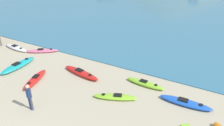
{
  "coord_description": "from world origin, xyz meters",
  "views": [
    {
      "loc": [
        7.31,
        -2.21,
        7.86
      ],
      "look_at": [
        0.37,
        10.18,
        0.5
      ],
      "focal_mm": 35.0,
      "sensor_mm": 36.0,
      "label": 1
    }
  ],
  "objects_px": {
    "kayak_on_sand_2": "(18,65)",
    "kayak_on_sand_5": "(16,48)",
    "kayak_on_sand_9": "(145,84)",
    "person_near_foreground": "(29,96)",
    "kayak_on_sand_8": "(35,79)",
    "kayak_on_sand_1": "(116,97)",
    "kayak_on_sand_0": "(81,73)",
    "kayak_on_sand_4": "(186,103)",
    "kayak_on_sand_6": "(42,51)"
  },
  "relations": [
    {
      "from": "kayak_on_sand_2",
      "to": "kayak_on_sand_5",
      "type": "distance_m",
      "value": 3.71
    },
    {
      "from": "kayak_on_sand_6",
      "to": "kayak_on_sand_9",
      "type": "bearing_deg",
      "value": -3.22
    },
    {
      "from": "kayak_on_sand_1",
      "to": "kayak_on_sand_9",
      "type": "xyz_separation_m",
      "value": [
        1.0,
        2.22,
        0.01
      ]
    },
    {
      "from": "kayak_on_sand_0",
      "to": "kayak_on_sand_8",
      "type": "height_order",
      "value": "kayak_on_sand_0"
    },
    {
      "from": "kayak_on_sand_0",
      "to": "kayak_on_sand_5",
      "type": "distance_m",
      "value": 7.82
    },
    {
      "from": "kayak_on_sand_2",
      "to": "kayak_on_sand_8",
      "type": "xyz_separation_m",
      "value": [
        2.59,
        -0.79,
        -0.03
      ]
    },
    {
      "from": "kayak_on_sand_0",
      "to": "kayak_on_sand_6",
      "type": "distance_m",
      "value": 5.45
    },
    {
      "from": "kayak_on_sand_9",
      "to": "kayak_on_sand_8",
      "type": "bearing_deg",
      "value": -154.82
    },
    {
      "from": "kayak_on_sand_6",
      "to": "kayak_on_sand_2",
      "type": "bearing_deg",
      "value": -81.24
    },
    {
      "from": "kayak_on_sand_0",
      "to": "kayak_on_sand_8",
      "type": "bearing_deg",
      "value": -135.13
    },
    {
      "from": "kayak_on_sand_0",
      "to": "kayak_on_sand_4",
      "type": "xyz_separation_m",
      "value": [
        7.2,
        0.18,
        -0.02
      ]
    },
    {
      "from": "kayak_on_sand_0",
      "to": "kayak_on_sand_1",
      "type": "relative_size",
      "value": 1.23
    },
    {
      "from": "kayak_on_sand_5",
      "to": "kayak_on_sand_2",
      "type": "bearing_deg",
      "value": -36.43
    },
    {
      "from": "kayak_on_sand_6",
      "to": "kayak_on_sand_8",
      "type": "relative_size",
      "value": 0.97
    },
    {
      "from": "kayak_on_sand_6",
      "to": "kayak_on_sand_8",
      "type": "xyz_separation_m",
      "value": [
        3.04,
        -3.68,
        0.01
      ]
    },
    {
      "from": "kayak_on_sand_4",
      "to": "kayak_on_sand_8",
      "type": "height_order",
      "value": "kayak_on_sand_8"
    },
    {
      "from": "kayak_on_sand_9",
      "to": "person_near_foreground",
      "type": "bearing_deg",
      "value": -130.63
    },
    {
      "from": "kayak_on_sand_0",
      "to": "kayak_on_sand_9",
      "type": "relative_size",
      "value": 1.23
    },
    {
      "from": "kayak_on_sand_0",
      "to": "kayak_on_sand_2",
      "type": "relative_size",
      "value": 1.06
    },
    {
      "from": "kayak_on_sand_5",
      "to": "person_near_foreground",
      "type": "bearing_deg",
      "value": -34.29
    },
    {
      "from": "kayak_on_sand_1",
      "to": "kayak_on_sand_5",
      "type": "bearing_deg",
      "value": 169.51
    },
    {
      "from": "kayak_on_sand_8",
      "to": "kayak_on_sand_9",
      "type": "xyz_separation_m",
      "value": [
        6.66,
        3.13,
        -0.0
      ]
    },
    {
      "from": "kayak_on_sand_0",
      "to": "kayak_on_sand_8",
      "type": "distance_m",
      "value": 3.11
    },
    {
      "from": "kayak_on_sand_1",
      "to": "kayak_on_sand_9",
      "type": "relative_size",
      "value": 1.0
    },
    {
      "from": "kayak_on_sand_6",
      "to": "kayak_on_sand_9",
      "type": "height_order",
      "value": "kayak_on_sand_9"
    },
    {
      "from": "kayak_on_sand_6",
      "to": "kayak_on_sand_9",
      "type": "distance_m",
      "value": 9.71
    },
    {
      "from": "kayak_on_sand_8",
      "to": "kayak_on_sand_2",
      "type": "bearing_deg",
      "value": 163.02
    },
    {
      "from": "kayak_on_sand_5",
      "to": "kayak_on_sand_8",
      "type": "relative_size",
      "value": 1.07
    },
    {
      "from": "kayak_on_sand_4",
      "to": "kayak_on_sand_9",
      "type": "bearing_deg",
      "value": 164.46
    },
    {
      "from": "kayak_on_sand_2",
      "to": "kayak_on_sand_5",
      "type": "relative_size",
      "value": 1.07
    },
    {
      "from": "kayak_on_sand_0",
      "to": "kayak_on_sand_5",
      "type": "height_order",
      "value": "kayak_on_sand_0"
    },
    {
      "from": "kayak_on_sand_8",
      "to": "kayak_on_sand_1",
      "type": "bearing_deg",
      "value": 9.2
    },
    {
      "from": "kayak_on_sand_1",
      "to": "kayak_on_sand_2",
      "type": "bearing_deg",
      "value": -179.13
    },
    {
      "from": "kayak_on_sand_6",
      "to": "person_near_foreground",
      "type": "distance_m",
      "value": 7.84
    },
    {
      "from": "kayak_on_sand_1",
      "to": "kayak_on_sand_2",
      "type": "relative_size",
      "value": 0.86
    },
    {
      "from": "kayak_on_sand_1",
      "to": "kayak_on_sand_8",
      "type": "relative_size",
      "value": 0.99
    },
    {
      "from": "kayak_on_sand_6",
      "to": "kayak_on_sand_8",
      "type": "height_order",
      "value": "kayak_on_sand_8"
    },
    {
      "from": "kayak_on_sand_1",
      "to": "kayak_on_sand_2",
      "type": "distance_m",
      "value": 8.25
    },
    {
      "from": "kayak_on_sand_2",
      "to": "kayak_on_sand_9",
      "type": "distance_m",
      "value": 9.54
    },
    {
      "from": "kayak_on_sand_1",
      "to": "kayak_on_sand_4",
      "type": "relative_size",
      "value": 0.89
    },
    {
      "from": "kayak_on_sand_4",
      "to": "person_near_foreground",
      "type": "relative_size",
      "value": 1.83
    },
    {
      "from": "person_near_foreground",
      "to": "kayak_on_sand_9",
      "type": "bearing_deg",
      "value": 49.37
    },
    {
      "from": "kayak_on_sand_1",
      "to": "kayak_on_sand_4",
      "type": "height_order",
      "value": "kayak_on_sand_4"
    },
    {
      "from": "person_near_foreground",
      "to": "kayak_on_sand_5",
      "type": "bearing_deg",
      "value": 145.71
    },
    {
      "from": "kayak_on_sand_2",
      "to": "person_near_foreground",
      "type": "height_order",
      "value": "person_near_foreground"
    },
    {
      "from": "kayak_on_sand_4",
      "to": "kayak_on_sand_6",
      "type": "height_order",
      "value": "kayak_on_sand_4"
    },
    {
      "from": "kayak_on_sand_1",
      "to": "person_near_foreground",
      "type": "height_order",
      "value": "person_near_foreground"
    },
    {
      "from": "kayak_on_sand_6",
      "to": "person_near_foreground",
      "type": "xyz_separation_m",
      "value": [
        5.11,
        -5.9,
        0.79
      ]
    },
    {
      "from": "kayak_on_sand_5",
      "to": "kayak_on_sand_8",
      "type": "distance_m",
      "value": 6.33
    },
    {
      "from": "kayak_on_sand_2",
      "to": "kayak_on_sand_5",
      "type": "bearing_deg",
      "value": 143.57
    }
  ]
}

